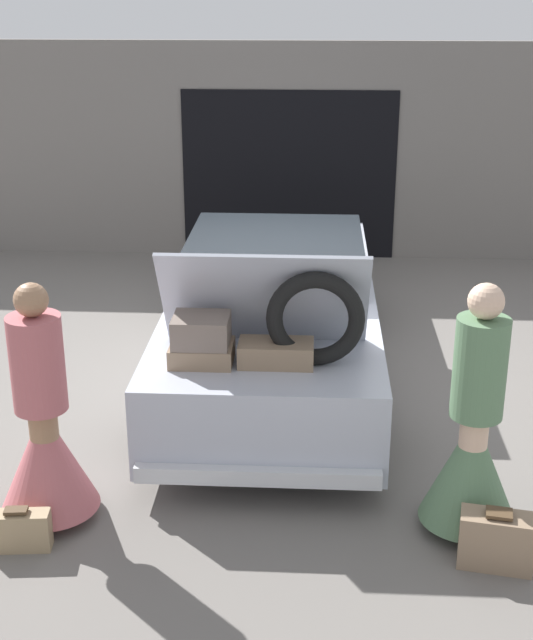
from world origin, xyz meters
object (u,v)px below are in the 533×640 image
(suitcase_beside_left_person, at_px, (18,530))
(car, at_px, (274,313))
(person_left, at_px, (45,438))
(suitcase_beside_right_person, at_px, (496,540))
(person_right, at_px, (473,446))

(suitcase_beside_left_person, bearing_deg, car, 62.09)
(person_left, height_order, suitcase_beside_left_person, person_left)
(car, bearing_deg, person_left, -119.81)
(car, relative_size, person_left, 2.78)
(car, height_order, suitcase_beside_right_person, car)
(person_right, height_order, suitcase_beside_left_person, person_right)
(car, xyz_separation_m, suitcase_beside_left_person, (-1.53, -2.89, -0.47))
(person_left, xyz_separation_m, suitcase_beside_right_person, (2.98, -0.40, -0.42))
(car, relative_size, suitcase_beside_left_person, 11.00)
(car, distance_m, person_right, 2.86)
(person_left, height_order, suitcase_beside_right_person, person_left)
(car, height_order, person_left, car)
(person_left, bearing_deg, suitcase_beside_left_person, -0.59)
(car, xyz_separation_m, person_left, (-1.43, -2.50, -0.00))
(person_right, bearing_deg, suitcase_beside_left_person, 98.10)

